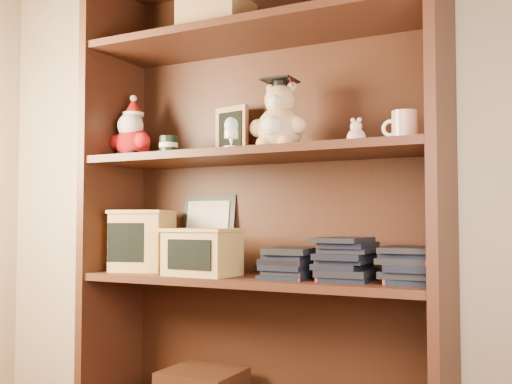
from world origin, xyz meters
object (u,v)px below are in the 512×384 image
teacher_mug (404,127)px  treats_box (143,240)px  grad_teddy_bear (279,122)px  bookcase (262,205)px

teacher_mug → treats_box: teacher_mug is taller
grad_teddy_bear → treats_box: bearing=179.3°
treats_box → grad_teddy_bear: bearing=-0.7°
grad_teddy_bear → treats_box: grad_teddy_bear is taller
bookcase → grad_teddy_bear: 0.28m
grad_teddy_bear → treats_box: (-0.54, 0.01, -0.38)m
bookcase → teacher_mug: size_ratio=15.20×
grad_teddy_bear → teacher_mug: bearing=1.0°
bookcase → teacher_mug: bearing=-6.0°
teacher_mug → treats_box: (-0.93, -0.00, -0.34)m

